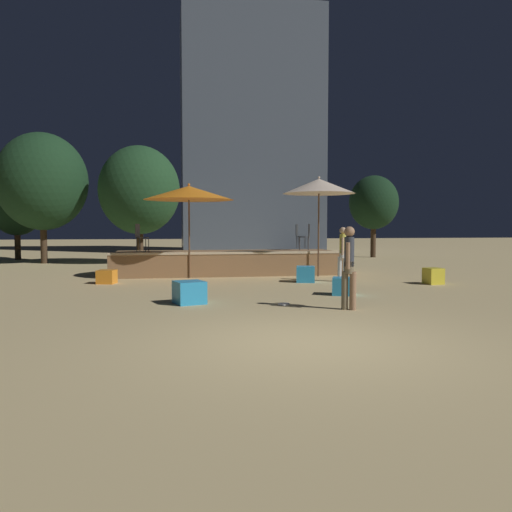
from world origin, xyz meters
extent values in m
plane|color=tan|center=(0.00, 0.00, 0.00)|extent=(120.00, 120.00, 0.00)
cube|color=olive|center=(0.09, 10.82, 0.37)|extent=(7.88, 3.19, 0.74)
cube|color=#CCB793|center=(0.09, 9.26, 0.78)|extent=(7.88, 0.12, 0.08)
cylinder|color=brown|center=(2.86, 9.01, 1.35)|extent=(0.05, 0.05, 2.70)
cone|color=beige|center=(2.86, 9.01, 2.94)|extent=(2.35, 2.35, 0.48)
sphere|color=beige|center=(2.86, 9.01, 3.22)|extent=(0.08, 0.08, 0.08)
cylinder|color=brown|center=(-1.33, 9.20, 1.24)|extent=(0.05, 0.05, 2.47)
cone|color=orange|center=(-1.33, 9.20, 2.69)|extent=(2.83, 2.83, 0.44)
sphere|color=orange|center=(-1.33, 9.20, 2.95)|extent=(0.08, 0.08, 0.08)
cube|color=yellow|center=(5.44, 6.34, 0.23)|extent=(0.50, 0.50, 0.46)
cube|color=#2D9EDB|center=(2.00, 7.43, 0.23)|extent=(0.65, 0.65, 0.47)
cube|color=#2D9EDB|center=(-1.52, 3.87, 0.24)|extent=(0.74, 0.74, 0.48)
cube|color=#2D9EDB|center=(2.15, 4.60, 0.21)|extent=(0.64, 0.64, 0.42)
cube|color=orange|center=(-3.72, 8.02, 0.19)|extent=(0.57, 0.57, 0.39)
cylinder|color=white|center=(3.03, 7.38, 0.37)|extent=(0.13, 0.13, 0.74)
cylinder|color=white|center=(3.18, 7.32, 0.37)|extent=(0.13, 0.13, 0.74)
cylinder|color=white|center=(3.10, 7.35, 0.82)|extent=(0.19, 0.19, 0.24)
cylinder|color=#D8D14C|center=(3.10, 7.35, 1.13)|extent=(0.19, 0.19, 0.57)
cylinder|color=tan|center=(3.05, 7.21, 1.06)|extent=(0.13, 0.16, 0.51)
cylinder|color=tan|center=(3.16, 7.50, 1.06)|extent=(0.11, 0.11, 0.51)
sphere|color=tan|center=(3.10, 7.35, 1.51)|extent=(0.20, 0.20, 0.20)
cylinder|color=#997051|center=(1.60, 2.51, 0.38)|extent=(0.13, 0.13, 0.75)
cylinder|color=#72664C|center=(1.46, 2.59, 0.38)|extent=(0.13, 0.13, 0.75)
cylinder|color=#72664C|center=(1.53, 2.55, 0.83)|extent=(0.19, 0.19, 0.24)
cylinder|color=#333842|center=(1.53, 2.55, 1.14)|extent=(0.19, 0.19, 0.58)
cylinder|color=#997051|center=(1.61, 2.69, 1.07)|extent=(0.13, 0.14, 0.52)
cylinder|color=#997051|center=(1.46, 2.41, 1.07)|extent=(0.12, 0.13, 0.52)
sphere|color=#997051|center=(1.53, 2.55, 1.53)|extent=(0.20, 0.20, 0.20)
cylinder|color=#2D3338|center=(3.04, 11.44, 1.04)|extent=(0.02, 0.02, 0.45)
cylinder|color=#2D3338|center=(3.18, 11.71, 1.04)|extent=(0.02, 0.02, 0.45)
cylinder|color=#2D3338|center=(2.78, 11.58, 1.04)|extent=(0.02, 0.02, 0.45)
cylinder|color=#2D3338|center=(2.91, 11.85, 1.04)|extent=(0.02, 0.02, 0.45)
cylinder|color=#2D3338|center=(2.98, 11.64, 1.27)|extent=(0.40, 0.40, 0.02)
cube|color=#2D3338|center=(2.82, 11.72, 1.49)|extent=(0.19, 0.34, 0.45)
cylinder|color=#47474C|center=(2.52, 10.19, 1.04)|extent=(0.02, 0.02, 0.45)
cylinder|color=#47474C|center=(2.46, 9.89, 1.04)|extent=(0.02, 0.02, 0.45)
cylinder|color=#47474C|center=(2.82, 10.12, 1.04)|extent=(0.02, 0.02, 0.45)
cylinder|color=#47474C|center=(2.75, 9.83, 1.04)|extent=(0.02, 0.02, 0.45)
cylinder|color=#47474C|center=(2.64, 10.01, 1.27)|extent=(0.40, 0.40, 0.02)
cube|color=#47474C|center=(2.80, 9.97, 1.49)|extent=(0.11, 0.36, 0.45)
cylinder|color=#47474C|center=(-2.71, 9.82, 1.04)|extent=(0.02, 0.02, 0.45)
cylinder|color=#47474C|center=(-2.63, 10.11, 1.04)|extent=(0.02, 0.02, 0.45)
cylinder|color=#47474C|center=(-3.00, 9.90, 1.04)|extent=(0.02, 0.02, 0.45)
cylinder|color=#47474C|center=(-2.92, 10.19, 1.04)|extent=(0.02, 0.02, 0.45)
cylinder|color=#47474C|center=(-2.82, 10.00, 1.27)|extent=(0.40, 0.40, 0.02)
cube|color=#47474C|center=(-2.98, 10.05, 1.49)|extent=(0.13, 0.35, 0.45)
cylinder|color=white|center=(0.41, 3.35, 0.02)|extent=(0.24, 0.24, 0.03)
cylinder|color=#3D2B1C|center=(-3.25, 15.83, 0.82)|extent=(0.28, 0.28, 1.65)
ellipsoid|color=#1E4223|center=(-3.25, 15.83, 3.23)|extent=(3.52, 3.52, 3.87)
cylinder|color=#3D2B1C|center=(-7.47, 16.64, 0.93)|extent=(0.28, 0.28, 1.86)
ellipsoid|color=#19381E|center=(-7.47, 16.64, 3.61)|extent=(3.89, 3.89, 4.28)
cylinder|color=#3D2B1C|center=(-9.35, 19.41, 0.72)|extent=(0.28, 0.28, 1.45)
ellipsoid|color=black|center=(-9.35, 19.41, 2.56)|extent=(2.48, 2.48, 2.72)
cylinder|color=#3D2B1C|center=(8.71, 18.39, 0.87)|extent=(0.28, 0.28, 1.75)
ellipsoid|color=black|center=(8.71, 18.39, 2.91)|extent=(2.59, 2.59, 2.85)
cube|color=#4C5666|center=(3.08, 24.65, 7.43)|extent=(8.58, 4.91, 14.85)
camera|label=1|loc=(-1.88, -6.71, 1.63)|focal=35.00mm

